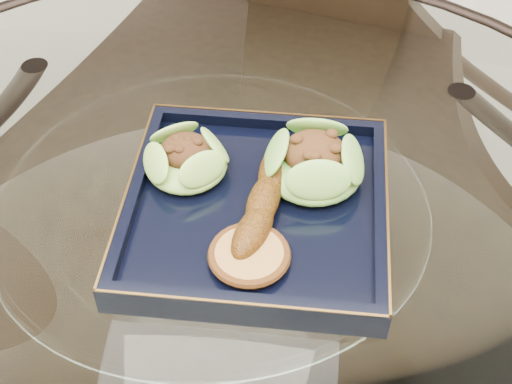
{
  "coord_description": "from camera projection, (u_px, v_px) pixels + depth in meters",
  "views": [
    {
      "loc": [
        0.09,
        -0.47,
        1.32
      ],
      "look_at": [
        0.04,
        0.03,
        0.8
      ],
      "focal_mm": 50.0,
      "sensor_mm": 36.0,
      "label": 1
    }
  ],
  "objects": [
    {
      "name": "roasted_plantain",
      "position": [
        264.0,
        201.0,
        0.72
      ],
      "size": [
        0.06,
        0.16,
        0.03
      ],
      "primitive_type": "ellipsoid",
      "rotation": [
        0.0,
        0.0,
        1.4
      ],
      "color": "#6A3B0B",
      "rests_on": "navy_plate"
    },
    {
      "name": "navy_plate",
      "position": [
        256.0,
        212.0,
        0.75
      ],
      "size": [
        0.27,
        0.27,
        0.02
      ],
      "primitive_type": "cube",
      "rotation": [
        0.0,
        0.0,
        -0.01
      ],
      "color": "black",
      "rests_on": "dining_table"
    },
    {
      "name": "dining_table",
      "position": [
        219.0,
        327.0,
        0.85
      ],
      "size": [
        1.13,
        1.13,
        0.77
      ],
      "color": "white",
      "rests_on": "ground"
    },
    {
      "name": "crumb_patty",
      "position": [
        249.0,
        256.0,
        0.68
      ],
      "size": [
        0.09,
        0.09,
        0.01
      ],
      "primitive_type": "cylinder",
      "rotation": [
        0.0,
        0.0,
        -0.43
      ],
      "color": "#CA8743",
      "rests_on": "navy_plate"
    },
    {
      "name": "lettuce_wrap_left",
      "position": [
        186.0,
        161.0,
        0.76
      ],
      "size": [
        0.1,
        0.1,
        0.03
      ],
      "primitive_type": "ellipsoid",
      "rotation": [
        0.0,
        0.0,
        0.19
      ],
      "color": "olive",
      "rests_on": "navy_plate"
    },
    {
      "name": "dining_chair",
      "position": [
        258.0,
        127.0,
        1.19
      ],
      "size": [
        0.51,
        0.51,
        0.97
      ],
      "rotation": [
        0.0,
        0.0,
        -0.24
      ],
      "color": "black",
      "rests_on": "ground"
    },
    {
      "name": "lettuce_wrap_right",
      "position": [
        313.0,
        165.0,
        0.75
      ],
      "size": [
        0.14,
        0.14,
        0.04
      ],
      "primitive_type": "ellipsoid",
      "rotation": [
        0.0,
        0.0,
        -0.38
      ],
      "color": "#4F922A",
      "rests_on": "navy_plate"
    }
  ]
}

